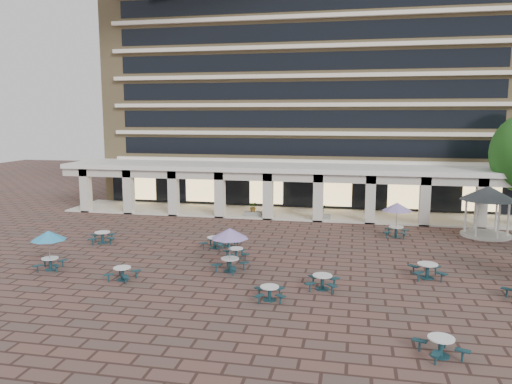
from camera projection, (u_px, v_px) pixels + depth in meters
The scene contains 18 objects.
ground at pixel (267, 262), 30.01m from camera, with size 120.00×120.00×0.00m, color brown.
apartment_building at pixel (310, 79), 52.77m from camera, with size 40.00×15.50×25.20m.
retail_arcade at pixel (296, 181), 43.89m from camera, with size 42.00×6.60×4.40m.
picnic_table_0 at pixel (122, 272), 26.63m from camera, with size 1.71×1.71×0.71m.
picnic_table_1 at pixel (270, 292), 23.73m from camera, with size 1.72×1.72×0.68m.
picnic_table_2 at pixel (441, 345), 18.16m from camera, with size 2.00×2.00×0.73m.
picnic_table_4 at pixel (49, 237), 28.16m from camera, with size 1.96×1.96×2.26m.
picnic_table_5 at pixel (229, 241), 33.46m from camera, with size 1.88×1.88×0.69m.
picnic_table_6 at pixel (230, 235), 27.86m from camera, with size 2.15×2.15×2.48m.
picnic_table_7 at pixel (322, 281), 25.21m from camera, with size 1.76×1.76×0.75m.
picnic_table_8 at pixel (102, 236), 34.39m from camera, with size 2.15×2.15×0.79m.
picnic_table_9 at pixel (236, 252), 30.62m from camera, with size 1.83×1.83×0.67m.
picnic_table_10 at pixel (427, 269), 26.91m from camera, with size 1.96×1.96×0.82m.
picnic_table_11 at pixel (397, 208), 35.77m from camera, with size 2.19×2.19×2.52m.
picnic_table_12 at pixel (215, 242), 33.04m from camera, with size 1.84×1.84×0.76m.
gazebo at pixel (488, 199), 36.05m from camera, with size 3.92×3.92×3.65m.
planter_left at pixel (253, 211), 43.10m from camera, with size 1.50×0.74×1.36m.
planter_right at pixel (321, 213), 41.96m from camera, with size 1.50×0.75×1.34m.
Camera 1 is at (5.13, -28.57, 8.71)m, focal length 35.00 mm.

